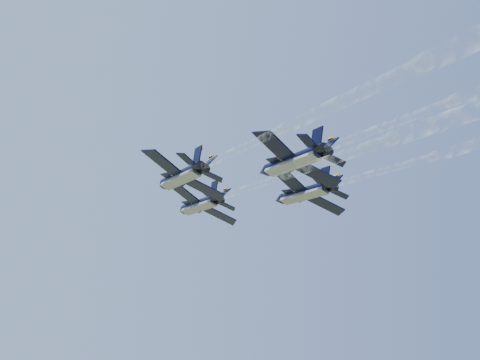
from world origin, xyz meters
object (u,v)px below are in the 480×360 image
object	(u,v)px
jet_lead	(199,205)
jet_right	(304,193)
jet_left	(181,177)
jet_slot	(292,162)

from	to	relation	value
jet_lead	jet_right	bearing A→B (deg)	-53.03
jet_left	jet_slot	size ratio (longest dim) A/B	1.00
jet_right	jet_left	bearing A→B (deg)	-178.78
jet_left	jet_slot	xyz separation A→B (m)	(10.78, -10.65, 0.00)
jet_lead	jet_right	distance (m)	16.62
jet_right	jet_lead	bearing A→B (deg)	126.97
jet_right	jet_slot	distance (m)	15.83
jet_left	jet_right	distance (m)	18.52
jet_lead	jet_slot	size ratio (longest dim) A/B	1.00
jet_left	jet_slot	bearing A→B (deg)	-53.78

